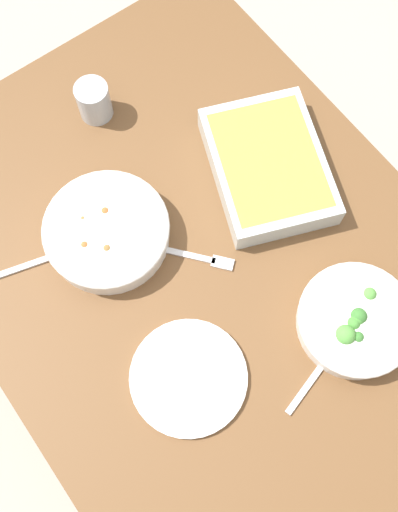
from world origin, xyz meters
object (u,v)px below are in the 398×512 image
(baking_dish, at_px, (268,165))
(spoon_by_stew, at_px, (48,258))
(fork_on_table, at_px, (197,257))
(side_plate, at_px, (188,377))
(drink_cup, at_px, (94,102))
(broccoli_bowl, at_px, (355,321))
(stew_bowl, at_px, (107,232))
(spoon_by_broccoli, at_px, (323,365))

(baking_dish, xyz_separation_m, spoon_by_stew, (-0.11, -0.47, -0.03))
(baking_dish, relative_size, fork_on_table, 2.44)
(side_plate, distance_m, fork_on_table, 0.24)
(spoon_by_stew, bearing_deg, drink_cup, 130.55)
(broccoli_bowl, bearing_deg, fork_on_table, -151.28)
(baking_dish, bearing_deg, drink_cup, -148.85)
(side_plate, distance_m, spoon_by_stew, 0.37)
(stew_bowl, distance_m, baking_dish, 0.35)
(drink_cup, bearing_deg, stew_bowl, -28.57)
(side_plate, relative_size, spoon_by_stew, 1.27)
(broccoli_bowl, distance_m, fork_on_table, 0.33)
(broccoli_bowl, bearing_deg, spoon_by_stew, -139.39)
(broccoli_bowl, bearing_deg, baking_dish, 168.23)
(side_plate, distance_m, spoon_by_broccoli, 0.25)
(spoon_by_broccoli, bearing_deg, baking_dish, 155.85)
(baking_dish, bearing_deg, spoon_by_broccoli, -24.15)
(broccoli_bowl, relative_size, fork_on_table, 1.50)
(spoon_by_stew, height_order, spoon_by_broccoli, same)
(baking_dish, distance_m, side_plate, 0.46)
(stew_bowl, height_order, side_plate, stew_bowl)
(side_plate, bearing_deg, stew_bowl, 173.26)
(broccoli_bowl, relative_size, spoon_by_stew, 1.28)
(side_plate, bearing_deg, spoon_by_broccoli, 58.81)
(stew_bowl, distance_m, drink_cup, 0.30)
(broccoli_bowl, relative_size, drink_cup, 2.61)
(broccoli_bowl, height_order, spoon_by_broccoli, broccoli_bowl)
(spoon_by_broccoli, bearing_deg, spoon_by_stew, -148.37)
(broccoli_bowl, xyz_separation_m, side_plate, (-0.10, -0.31, -0.02))
(stew_bowl, relative_size, spoon_by_broccoli, 1.44)
(spoon_by_broccoli, bearing_deg, side_plate, -121.19)
(stew_bowl, height_order, baking_dish, baking_dish)
(baking_dish, xyz_separation_m, drink_cup, (-0.34, -0.20, 0.00))
(stew_bowl, relative_size, broccoli_bowl, 1.13)
(baking_dish, height_order, side_plate, baking_dish)
(stew_bowl, relative_size, side_plate, 1.14)
(broccoli_bowl, bearing_deg, stew_bowl, -147.38)
(drink_cup, xyz_separation_m, side_plate, (0.58, -0.18, -0.03))
(baking_dish, xyz_separation_m, fork_on_table, (0.06, -0.23, -0.03))
(stew_bowl, xyz_separation_m, drink_cup, (-0.26, 0.14, 0.01))
(baking_dish, distance_m, fork_on_table, 0.24)
(baking_dish, relative_size, spoon_by_broccoli, 2.07)
(drink_cup, distance_m, spoon_by_broccoli, 0.72)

